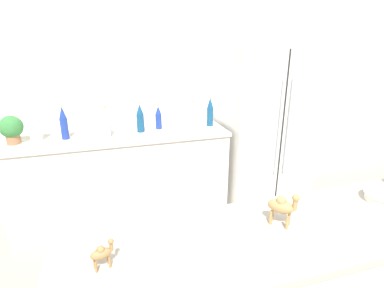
# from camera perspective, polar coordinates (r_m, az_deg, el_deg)

# --- Properties ---
(wall_back) EXTENTS (8.00, 0.06, 2.55)m
(wall_back) POSITION_cam_1_polar(r_m,az_deg,el_deg) (3.33, -5.07, 10.28)
(wall_back) COLOR silver
(wall_back) RESTS_ON ground_plane
(back_counter) EXTENTS (2.11, 0.63, 0.92)m
(back_counter) POSITION_cam_1_polar(r_m,az_deg,el_deg) (3.18, -12.95, -5.96)
(back_counter) COLOR silver
(back_counter) RESTS_ON ground_plane
(refrigerator) EXTENTS (0.93, 0.72, 1.75)m
(refrigerator) POSITION_cam_1_polar(r_m,az_deg,el_deg) (3.42, 13.58, 3.16)
(refrigerator) COLOR silver
(refrigerator) RESTS_ON ground_plane
(potted_plant) EXTENTS (0.19, 0.19, 0.25)m
(potted_plant) POSITION_cam_1_polar(r_m,az_deg,el_deg) (3.04, -31.17, 2.56)
(potted_plant) COLOR #9E6B47
(potted_plant) RESTS_ON back_counter
(paper_towel_roll) EXTENTS (0.10, 0.10, 0.25)m
(paper_towel_roll) POSITION_cam_1_polar(r_m,az_deg,el_deg) (3.01, -27.74, 2.72)
(paper_towel_roll) COLOR white
(paper_towel_roll) RESTS_ON back_counter
(back_bottle_0) EXTENTS (0.08, 0.08, 0.29)m
(back_bottle_0) POSITION_cam_1_polar(r_m,az_deg,el_deg) (2.90, -16.02, 3.96)
(back_bottle_0) COLOR #B2B7BC
(back_bottle_0) RESTS_ON back_counter
(back_bottle_1) EXTENTS (0.08, 0.08, 0.27)m
(back_bottle_1) POSITION_cam_1_polar(r_m,az_deg,el_deg) (3.15, 0.14, 5.66)
(back_bottle_1) COLOR #B2B7BC
(back_bottle_1) RESTS_ON back_counter
(back_bottle_2) EXTENTS (0.07, 0.07, 0.31)m
(back_bottle_2) POSITION_cam_1_polar(r_m,az_deg,el_deg) (3.18, 3.46, 6.11)
(back_bottle_2) COLOR navy
(back_bottle_2) RESTS_ON back_counter
(back_bottle_3) EXTENTS (0.06, 0.06, 0.25)m
(back_bottle_3) POSITION_cam_1_polar(r_m,az_deg,el_deg) (3.08, -6.41, 5.03)
(back_bottle_3) COLOR navy
(back_bottle_3) RESTS_ON back_counter
(back_bottle_4) EXTENTS (0.07, 0.07, 0.29)m
(back_bottle_4) POSITION_cam_1_polar(r_m,az_deg,el_deg) (3.00, -9.85, 4.84)
(back_bottle_4) COLOR navy
(back_bottle_4) RESTS_ON back_counter
(back_bottle_5) EXTENTS (0.07, 0.07, 0.31)m
(back_bottle_5) POSITION_cam_1_polar(r_m,az_deg,el_deg) (2.97, -23.24, 3.66)
(back_bottle_5) COLOR navy
(back_bottle_5) RESTS_ON back_counter
(camel_figurine) EXTENTS (0.09, 0.06, 0.11)m
(camel_figurine) POSITION_cam_1_polar(r_m,az_deg,el_deg) (1.19, -16.75, -19.23)
(camel_figurine) COLOR olive
(camel_figurine) RESTS_ON bar_counter
(camel_figurine_second) EXTENTS (0.12, 0.13, 0.17)m
(camel_figurine_second) POSITION_cam_1_polar(r_m,az_deg,el_deg) (1.40, 16.79, -11.21)
(camel_figurine_second) COLOR #A87F4C
(camel_figurine_second) RESTS_ON bar_counter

